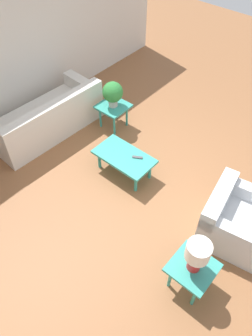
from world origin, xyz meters
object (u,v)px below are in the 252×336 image
(coffee_table, at_px, (124,158))
(side_table_plant, at_px, (113,109))
(side_table_lamp, at_px, (192,270))
(table_lamp, at_px, (197,254))
(armchair, at_px, (235,220))
(potted_plant, at_px, (113,93))
(sofa, at_px, (47,119))

(coffee_table, distance_m, side_table_plant, 1.19)
(side_table_lamp, distance_m, table_lamp, 0.37)
(armchair, height_order, potted_plant, potted_plant)
(side_table_lamp, bearing_deg, table_lamp, -56.31)
(sofa, height_order, table_lamp, table_lamp)
(side_table_plant, xyz_separation_m, potted_plant, (0.00, 0.00, 0.34))
(coffee_table, relative_size, potted_plant, 2.06)
(sofa, relative_size, potted_plant, 4.48)
(side_table_plant, bearing_deg, sofa, 47.96)
(sofa, relative_size, side_table_lamp, 4.06)
(armchair, bearing_deg, table_lamp, 168.15)
(sofa, bearing_deg, side_table_lamp, 80.25)
(side_table_lamp, relative_size, table_lamp, 1.06)
(coffee_table, distance_m, table_lamp, 2.10)
(sofa, distance_m, potted_plant, 1.28)
(potted_plant, bearing_deg, coffee_table, 140.30)
(armchair, relative_size, potted_plant, 2.22)
(coffee_table, distance_m, potted_plant, 1.26)
(armchair, bearing_deg, potted_plant, 67.13)
(potted_plant, bearing_deg, side_table_lamp, 148.79)
(side_table_plant, xyz_separation_m, side_table_lamp, (-2.76, 1.67, 0.00))
(sofa, distance_m, coffee_table, 1.72)
(sofa, distance_m, table_lamp, 3.67)
(coffee_table, distance_m, side_table_lamp, 2.05)
(armchair, height_order, side_table_lamp, armchair)
(side_table_lamp, height_order, table_lamp, table_lamp)
(side_table_plant, relative_size, potted_plant, 1.10)
(side_table_plant, height_order, table_lamp, table_lamp)
(side_table_lamp, distance_m, potted_plant, 3.24)
(sofa, bearing_deg, coffee_table, 96.83)
(sofa, distance_m, side_table_lamp, 3.64)
(sofa, distance_m, armchair, 3.60)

